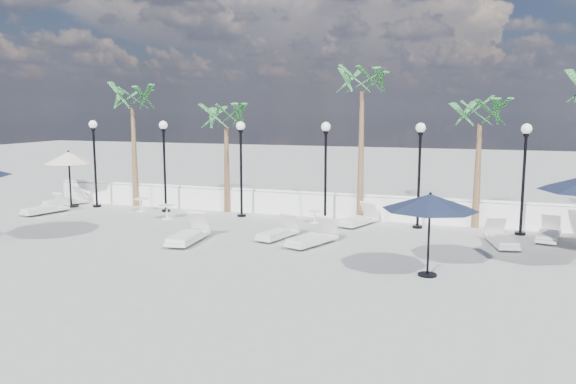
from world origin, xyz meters
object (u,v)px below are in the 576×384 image
(lounger_2, at_px, (278,232))
(lounger_3, at_px, (189,235))
(lounger_1, at_px, (45,208))
(parasol_navy_mid, at_px, (430,202))
(lounger_4, at_px, (359,219))
(parasol_cream_small, at_px, (69,158))
(lounger_6, at_px, (501,238))
(lounger_7, at_px, (548,234))
(lounger_5, at_px, (313,238))
(lounger_0, at_px, (65,201))

(lounger_2, relative_size, lounger_3, 0.87)
(lounger_1, distance_m, parasol_navy_mid, 16.36)
(lounger_4, bearing_deg, parasol_cream_small, -160.13)
(lounger_6, distance_m, parasol_cream_small, 18.12)
(lounger_4, xyz_separation_m, lounger_7, (6.44, -0.39, -0.00))
(parasol_cream_small, bearing_deg, lounger_7, -1.10)
(lounger_3, bearing_deg, lounger_1, 157.28)
(lounger_6, bearing_deg, lounger_5, -175.17)
(lounger_5, bearing_deg, lounger_2, -179.36)
(lounger_4, relative_size, lounger_6, 0.99)
(lounger_0, xyz_separation_m, lounger_5, (12.59, -3.53, 0.01))
(lounger_4, height_order, lounger_5, lounger_5)
(lounger_3, bearing_deg, lounger_7, 15.50)
(lounger_2, relative_size, parasol_cream_small, 0.76)
(lounger_7, bearing_deg, lounger_6, -128.94)
(lounger_0, relative_size, lounger_5, 0.96)
(lounger_0, bearing_deg, lounger_6, 15.16)
(lounger_1, relative_size, lounger_3, 0.92)
(lounger_2, relative_size, lounger_6, 0.93)
(lounger_2, distance_m, lounger_7, 8.95)
(lounger_6, xyz_separation_m, lounger_7, (1.52, 1.28, -0.00))
(parasol_cream_small, bearing_deg, lounger_3, -28.19)
(lounger_2, distance_m, lounger_5, 1.44)
(lounger_3, relative_size, lounger_5, 1.03)
(lounger_0, relative_size, parasol_navy_mid, 0.83)
(lounger_0, distance_m, lounger_6, 18.37)
(lounger_0, distance_m, lounger_5, 13.08)
(lounger_2, distance_m, lounger_3, 2.96)
(lounger_1, bearing_deg, lounger_4, 23.19)
(lounger_7, height_order, parasol_cream_small, parasol_cream_small)
(lounger_0, bearing_deg, lounger_4, 20.40)
(parasol_navy_mid, bearing_deg, lounger_7, 57.03)
(lounger_6, bearing_deg, lounger_2, 177.63)
(lounger_5, xyz_separation_m, parasol_navy_mid, (3.76, -2.19, 1.69))
(lounger_0, height_order, parasol_cream_small, parasol_cream_small)
(lounger_1, distance_m, lounger_7, 19.30)
(lounger_4, bearing_deg, lounger_0, -160.21)
(parasol_cream_small, bearing_deg, lounger_0, 176.72)
(lounger_1, xyz_separation_m, lounger_7, (19.25, 1.44, -0.00))
(lounger_4, height_order, lounger_7, lounger_4)
(lounger_4, bearing_deg, lounger_1, -152.07)
(lounger_0, relative_size, lounger_2, 1.06)
(lounger_5, bearing_deg, parasol_navy_mid, -8.78)
(lounger_5, height_order, lounger_6, lounger_5)
(lounger_0, relative_size, lounger_7, 1.02)
(lounger_6, relative_size, lounger_7, 1.02)
(lounger_3, relative_size, lounger_6, 1.08)
(lounger_7, bearing_deg, lounger_4, -172.65)
(lounger_1, xyz_separation_m, lounger_5, (12.03, -1.69, 0.01))
(parasol_cream_small, bearing_deg, parasol_navy_mid, -19.60)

